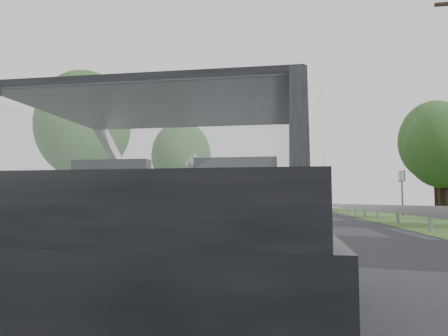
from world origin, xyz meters
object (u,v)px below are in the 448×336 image
(subject_car, at_px, (187,216))
(highway_sign, at_px, (402,194))
(cat, at_px, (222,172))
(other_car, at_px, (278,203))

(subject_car, xyz_separation_m, highway_sign, (7.03, 24.78, 0.65))
(highway_sign, bearing_deg, cat, -111.82)
(cat, relative_size, other_car, 0.11)
(other_car, distance_m, highway_sign, 8.04)
(subject_car, bearing_deg, other_car, 90.73)
(subject_car, height_order, other_car, other_car)
(cat, relative_size, highway_sign, 0.19)
(subject_car, xyz_separation_m, cat, (0.14, 0.62, 0.35))
(cat, bearing_deg, highway_sign, 68.21)
(subject_car, distance_m, highway_sign, 25.77)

